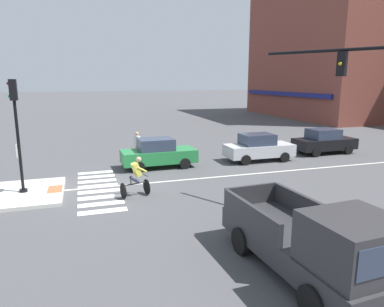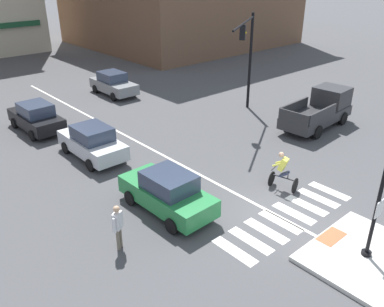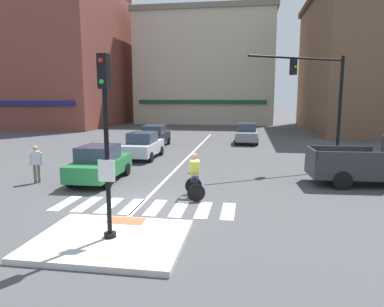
{
  "view_description": "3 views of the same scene",
  "coord_description": "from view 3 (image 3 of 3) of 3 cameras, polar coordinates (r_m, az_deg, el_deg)",
  "views": [
    {
      "loc": [
        15.63,
        -0.79,
        4.77
      ],
      "look_at": [
        -0.84,
        4.43,
        1.15
      ],
      "focal_mm": 32.7,
      "sensor_mm": 36.0,
      "label": 1
    },
    {
      "loc": [
        -11.05,
        -7.27,
        8.67
      ],
      "look_at": [
        -0.62,
        4.48,
        1.19
      ],
      "focal_mm": 37.43,
      "sensor_mm": 36.0,
      "label": 2
    },
    {
      "loc": [
        3.5,
        -11.72,
        3.79
      ],
      "look_at": [
        0.83,
        5.32,
        1.02
      ],
      "focal_mm": 33.15,
      "sensor_mm": 36.0,
      "label": 3
    }
  ],
  "objects": [
    {
      "name": "crosswalk_stripe_g",
      "position": [
        12.16,
        1.86,
        -9.03
      ],
      "size": [
        0.44,
        1.8,
        0.01
      ],
      "primitive_type": "cube",
      "color": "silver",
      "rests_on": "ground"
    },
    {
      "name": "ground_plane",
      "position": [
        12.81,
        -7.43,
        -8.18
      ],
      "size": [
        300.0,
        300.0,
        0.0
      ],
      "primitive_type": "plane",
      "color": "#474749"
    },
    {
      "name": "car_silver_westbound_far",
      "position": [
        22.14,
        -7.87,
        1.3
      ],
      "size": [
        1.85,
        4.1,
        1.64
      ],
      "color": "silver",
      "rests_on": "ground"
    },
    {
      "name": "traffic_light_mast",
      "position": [
        20.72,
        20.27,
        9.3
      ],
      "size": [
        5.26,
        3.31,
        6.01
      ],
      "color": "black",
      "rests_on": "ground"
    },
    {
      "name": "crosswalk_stripe_b",
      "position": [
        13.31,
        -16.5,
        -7.8
      ],
      "size": [
        0.44,
        1.8,
        0.01
      ],
      "primitive_type": "cube",
      "color": "silver",
      "rests_on": "ground"
    },
    {
      "name": "pedestrian_at_curb_left",
      "position": [
        17.09,
        -23.8,
        -1.12
      ],
      "size": [
        0.48,
        0.38,
        1.67
      ],
      "color": "#6B6051",
      "rests_on": "ground"
    },
    {
      "name": "cyclist",
      "position": [
        13.42,
        0.43,
        -3.45
      ],
      "size": [
        0.91,
        1.22,
        1.68
      ],
      "color": "black",
      "rests_on": "ground"
    },
    {
      "name": "car_grey_eastbound_distant",
      "position": [
        29.51,
        8.79,
        3.23
      ],
      "size": [
        1.86,
        4.11,
        1.64
      ],
      "color": "slate",
      "rests_on": "ground"
    },
    {
      "name": "signal_pole",
      "position": [
        9.13,
        -13.69,
        3.66
      ],
      "size": [
        0.44,
        0.38,
        4.67
      ],
      "color": "black",
      "rests_on": "traffic_island"
    },
    {
      "name": "lane_centre_line",
      "position": [
        22.35,
        -0.7,
        -0.63
      ],
      "size": [
        0.14,
        28.0,
        0.01
      ],
      "primitive_type": "cube",
      "color": "silver",
      "rests_on": "ground"
    },
    {
      "name": "tactile_pad_front",
      "position": [
        10.89,
        -10.56,
        -10.56
      ],
      "size": [
        1.1,
        0.6,
        0.01
      ],
      "primitive_type": "cube",
      "color": "#DB5B38",
      "rests_on": "traffic_island"
    },
    {
      "name": "crosswalk_stripe_h",
      "position": [
        12.09,
        5.85,
        -9.18
      ],
      "size": [
        0.44,
        1.8,
        0.01
      ],
      "primitive_type": "cube",
      "color": "silver",
      "rests_on": "ground"
    },
    {
      "name": "building_far_block",
      "position": [
        56.04,
        2.62,
        13.34
      ],
      "size": [
        19.62,
        16.42,
        15.78
      ],
      "color": "beige",
      "rests_on": "ground"
    },
    {
      "name": "crosswalk_stripe_a",
      "position": [
        13.68,
        -19.69,
        -7.5
      ],
      "size": [
        0.44,
        1.8,
        0.01
      ],
      "primitive_type": "cube",
      "color": "silver",
      "rests_on": "ground"
    },
    {
      "name": "building_corner_left",
      "position": [
        52.76,
        -23.68,
        14.55
      ],
      "size": [
        21.44,
        17.64,
        18.87
      ],
      "color": "brown",
      "rests_on": "ground"
    },
    {
      "name": "crosswalk_stripe_e",
      "position": [
        12.47,
        -5.89,
        -8.61
      ],
      "size": [
        0.44,
        1.8,
        0.01
      ],
      "primitive_type": "cube",
      "color": "silver",
      "rests_on": "ground"
    },
    {
      "name": "car_black_westbound_distant",
      "position": [
        27.3,
        -6.05,
        2.81
      ],
      "size": [
        1.92,
        4.14,
        1.64
      ],
      "color": "black",
      "rests_on": "ground"
    },
    {
      "name": "crosswalk_stripe_c",
      "position": [
        12.98,
        -13.12,
        -8.09
      ],
      "size": [
        0.44,
        1.8,
        0.01
      ],
      "primitive_type": "cube",
      "color": "silver",
      "rests_on": "ground"
    },
    {
      "name": "car_green_westbound_near",
      "position": [
        16.52,
        -14.63,
        -1.57
      ],
      "size": [
        1.92,
        4.14,
        1.64
      ],
      "color": "#237A3D",
      "rests_on": "ground"
    },
    {
      "name": "pickup_truck_charcoal_cross_right",
      "position": [
        17.23,
        28.25,
        -1.37
      ],
      "size": [
        5.2,
        2.28,
        2.08
      ],
      "color": "#2D2D30",
      "rests_on": "ground"
    },
    {
      "name": "traffic_island",
      "position": [
        9.83,
        -13.02,
        -13.35
      ],
      "size": [
        3.91,
        3.2,
        0.15
      ],
      "primitive_type": "cube",
      "color": "beige",
      "rests_on": "ground"
    },
    {
      "name": "crosswalk_stripe_f",
      "position": [
        12.29,
        -2.06,
        -8.84
      ],
      "size": [
        0.44,
        1.8,
        0.01
      ],
      "primitive_type": "cube",
      "color": "silver",
      "rests_on": "ground"
    },
    {
      "name": "crosswalk_stripe_d",
      "position": [
        12.7,
        -9.58,
        -8.36
      ],
      "size": [
        0.44,
        1.8,
        0.01
      ],
      "primitive_type": "cube",
      "color": "silver",
      "rests_on": "ground"
    }
  ]
}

